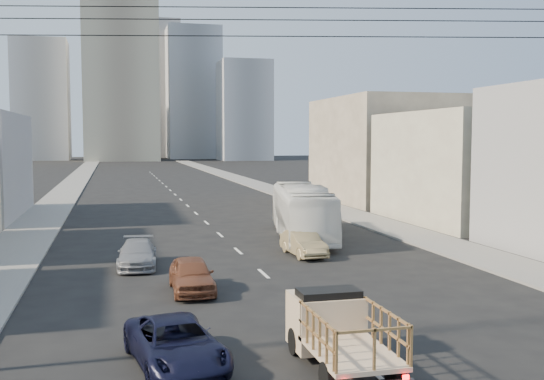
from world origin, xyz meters
name	(u,v)px	position (x,y,z in m)	size (l,w,h in m)	color
sidewalk_left	(71,187)	(-11.75, 70.00, 0.06)	(3.50, 180.00, 0.12)	gray
sidewalk_right	(253,183)	(11.75, 70.00, 0.06)	(3.50, 180.00, 0.12)	gray
lane_dashes	(178,197)	(0.00, 53.00, 0.01)	(0.15, 104.00, 0.01)	silver
flatbed_pickup	(339,327)	(-0.75, 2.09, 1.09)	(1.95, 4.41, 1.90)	beige
navy_pickup	(176,344)	(-4.96, 3.14, 0.63)	(2.09, 4.54, 1.26)	black
city_bus	(302,212)	(4.64, 23.37, 1.63)	(2.74, 11.73, 3.27)	white
sedan_brown	(192,275)	(-3.55, 11.38, 0.69)	(1.62, 4.02, 1.37)	brown
sedan_tan	(304,243)	(3.03, 17.78, 0.65)	(1.37, 3.93, 1.29)	#988359
sedan_grey	(137,254)	(-5.45, 16.93, 0.63)	(1.76, 4.32, 1.25)	gray
overhead_wires	(378,22)	(0.00, 1.50, 8.97)	(23.01, 5.02, 0.72)	black
bldg_right_mid	(478,167)	(19.50, 28.00, 4.00)	(11.00, 14.00, 8.00)	#AB9F89
bldg_right_far	(392,150)	(20.00, 44.00, 5.00)	(12.00, 16.00, 10.00)	gray
high_rise_tower	(120,52)	(-4.00, 170.00, 30.00)	(20.00, 20.00, 60.00)	gray
midrise_ne	(193,94)	(18.00, 185.00, 20.00)	(16.00, 16.00, 40.00)	gray
midrise_nw	(42,100)	(-26.00, 180.00, 17.00)	(15.00, 15.00, 34.00)	gray
midrise_back	(151,90)	(6.00, 200.00, 22.00)	(18.00, 18.00, 44.00)	#949497
midrise_east	(244,111)	(30.00, 165.00, 14.00)	(14.00, 14.00, 28.00)	gray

